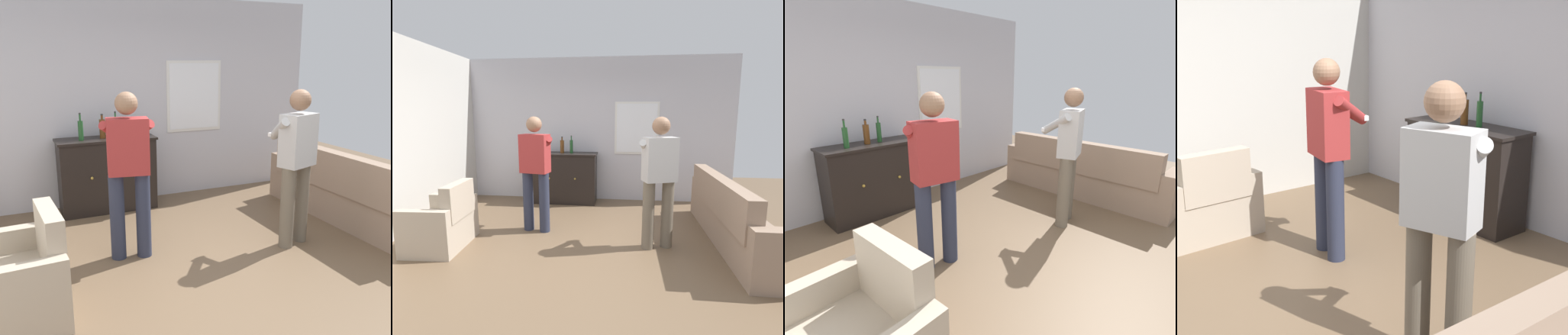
# 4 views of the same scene
# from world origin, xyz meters

# --- Properties ---
(ground) EXTENTS (10.40, 10.40, 0.00)m
(ground) POSITION_xyz_m (0.00, 0.00, 0.00)
(ground) COLOR brown
(wall_back_with_window) EXTENTS (5.20, 0.15, 2.80)m
(wall_back_with_window) POSITION_xyz_m (0.02, 2.66, 1.40)
(wall_back_with_window) COLOR silver
(wall_back_with_window) RESTS_ON ground
(couch) EXTENTS (0.57, 2.61, 0.89)m
(couch) POSITION_xyz_m (1.93, 0.66, 0.33)
(couch) COLOR gray
(couch) RESTS_ON ground
(armchair) EXTENTS (0.69, 0.92, 0.85)m
(armchair) POSITION_xyz_m (-1.83, 0.09, 0.29)
(armchair) COLOR #B2A38E
(armchair) RESTS_ON ground
(sideboard_cabinet) EXTENTS (1.28, 0.49, 0.98)m
(sideboard_cabinet) POSITION_xyz_m (-0.65, 2.30, 0.49)
(sideboard_cabinet) COLOR black
(sideboard_cabinet) RESTS_ON ground
(bottle_wine_green) EXTENTS (0.06, 0.06, 0.34)m
(bottle_wine_green) POSITION_xyz_m (-0.50, 2.32, 1.11)
(bottle_wine_green) COLOR #1E4C23
(bottle_wine_green) RESTS_ON sideboard_cabinet
(bottle_liquor_amber) EXTENTS (0.08, 0.08, 0.31)m
(bottle_liquor_amber) POSITION_xyz_m (-0.68, 2.30, 1.10)
(bottle_liquor_amber) COLOR #593314
(bottle_liquor_amber) RESTS_ON sideboard_cabinet
(bottle_spirits_clear) EXTENTS (0.06, 0.06, 0.35)m
(bottle_spirits_clear) POSITION_xyz_m (-0.97, 2.25, 1.11)
(bottle_spirits_clear) COLOR #1E4C23
(bottle_spirits_clear) RESTS_ON sideboard_cabinet
(person_standing_left) EXTENTS (0.55, 0.51, 1.68)m
(person_standing_left) POSITION_xyz_m (-0.77, 0.77, 0.94)
(person_standing_left) COLOR #282D42
(person_standing_left) RESTS_ON ground
(person_standing_right) EXTENTS (0.53, 0.52, 1.68)m
(person_standing_right) POSITION_xyz_m (0.94, 0.38, 0.94)
(person_standing_right) COLOR #6B6051
(person_standing_right) RESTS_ON ground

